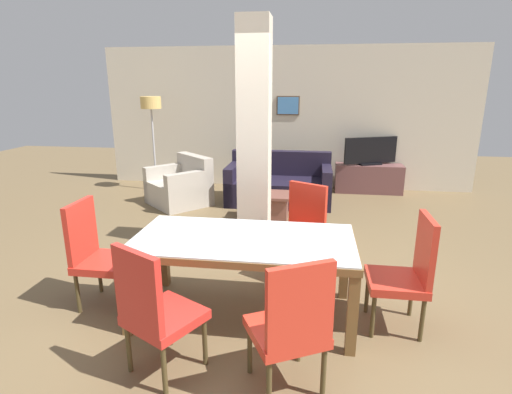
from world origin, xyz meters
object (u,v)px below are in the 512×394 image
object	(u,v)px
dining_chair_far_right	(301,228)
tv_stand	(368,178)
armchair	(181,188)
coffee_table	(266,206)
dining_chair_near_right	(291,324)
dining_chair_near_left	(155,308)
dining_chair_head_right	(407,270)
dining_table	(244,252)
dining_chair_head_left	(96,251)
floor_lamp	(151,111)
bottle	(253,188)
sofa	(279,186)
tv_screen	(371,151)

from	to	relation	value
dining_chair_far_right	tv_stand	xyz separation A→B (m)	(1.16, 3.63, -0.26)
armchair	coffee_table	xyz separation A→B (m)	(1.55, -0.65, -0.07)
dining_chair_near_right	dining_chair_near_left	bearing A→B (deg)	149.72
dining_chair_near_right	dining_chair_head_right	bearing A→B (deg)	17.56
dining_table	tv_stand	xyz separation A→B (m)	(1.62, 4.49, -0.33)
dining_chair_head_left	tv_stand	bearing A→B (deg)	146.27
dining_chair_near_left	dining_chair_near_right	world-z (taller)	same
dining_chair_head_left	coffee_table	size ratio (longest dim) A/B	1.36
dining_chair_head_left	floor_lamp	xyz separation A→B (m)	(-1.07, 4.07, 0.99)
dining_table	tv_stand	distance (m)	4.79
dining_chair_head_right	bottle	size ratio (longest dim) A/B	3.60
dining_table	bottle	size ratio (longest dim) A/B	6.88
dining_chair_far_right	bottle	size ratio (longest dim) A/B	3.60
dining_table	sofa	distance (m)	3.61
dining_table	dining_chair_near_left	distance (m)	0.97
dining_chair_near_right	dining_chair_head_left	size ratio (longest dim) A/B	1.00
tv_stand	dining_chair_near_left	bearing A→B (deg)	-111.36
dining_chair_head_right	dining_chair_near_right	size ratio (longest dim) A/B	1.00
tv_screen	armchair	bearing A→B (deg)	-2.55
tv_screen	floor_lamp	size ratio (longest dim) A/B	0.56
sofa	coffee_table	size ratio (longest dim) A/B	2.43
dining_chair_head_right	tv_stand	world-z (taller)	dining_chair_head_right
dining_chair_near_left	dining_chair_near_right	distance (m)	0.93
dining_chair_far_right	tv_screen	world-z (taller)	tv_screen
dining_chair_near_right	dining_table	bearing A→B (deg)	90.00
floor_lamp	dining_chair_near_left	bearing A→B (deg)	-68.10
dining_table	dining_chair_head_left	size ratio (longest dim) A/B	1.91
dining_table	floor_lamp	bearing A→B (deg)	121.00
tv_screen	dining_chair_far_right	bearing A→B (deg)	48.91
dining_chair_near_left	floor_lamp	xyz separation A→B (m)	(-1.98, 4.92, 0.99)
bottle	dining_chair_near_left	bearing A→B (deg)	-92.85
dining_chair_head_right	armchair	size ratio (longest dim) A/B	0.79
armchair	tv_stand	size ratio (longest dim) A/B	1.01
tv_stand	coffee_table	bearing A→B (deg)	-132.41
bottle	floor_lamp	xyz separation A→B (m)	(-2.15, 1.56, 0.99)
dining_chair_far_right	floor_lamp	world-z (taller)	floor_lamp
dining_chair_head_left	bottle	bearing A→B (deg)	156.81
armchair	floor_lamp	distance (m)	1.67
dining_chair_head_left	dining_chair_far_right	bearing A→B (deg)	115.21
dining_chair_far_right	floor_lamp	bearing A→B (deg)	-19.44
dining_chair_near_left	tv_screen	distance (m)	5.75
dining_chair_head_left	sofa	distance (m)	3.85
tv_stand	bottle	bearing A→B (deg)	-134.16
bottle	coffee_table	bearing A→B (deg)	23.21
dining_chair_head_left	dining_chair_near_left	bearing A→B (deg)	46.86
dining_chair_near_left	armchair	bearing A→B (deg)	135.09
dining_table	dining_chair_far_right	world-z (taller)	dining_chair_far_right
dining_table	coffee_table	world-z (taller)	dining_table
dining_chair_near_right	coffee_table	distance (m)	3.55
dining_chair_near_right	tv_screen	world-z (taller)	tv_screen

